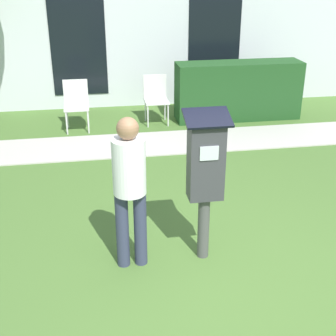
{
  "coord_description": "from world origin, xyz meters",
  "views": [
    {
      "loc": [
        -1.19,
        -3.55,
        2.88
      ],
      "look_at": [
        -0.52,
        0.48,
        1.05
      ],
      "focal_mm": 50.0,
      "sensor_mm": 36.0,
      "label": 1
    }
  ],
  "objects": [
    {
      "name": "building_facade",
      "position": [
        0.0,
        6.26,
        1.6
      ],
      "size": [
        10.0,
        0.26,
        3.2
      ],
      "color": "silver",
      "rests_on": "ground"
    },
    {
      "name": "hedge_row",
      "position": [
        1.6,
        4.96,
        0.55
      ],
      "size": [
        2.41,
        0.6,
        1.1
      ],
      "color": "#1E471E",
      "rests_on": "ground"
    },
    {
      "name": "parking_meter",
      "position": [
        -0.15,
        0.48,
        1.02
      ],
      "size": [
        0.44,
        0.31,
        1.59
      ],
      "color": "#4C4C4C",
      "rests_on": "ground"
    },
    {
      "name": "sidewalk",
      "position": [
        0.0,
        3.81,
        0.01
      ],
      "size": [
        12.0,
        1.1,
        0.02
      ],
      "color": "#B7B2A8",
      "rests_on": "ground"
    },
    {
      "name": "outdoor_chair_left",
      "position": [
        -1.48,
        4.81,
        0.53
      ],
      "size": [
        0.44,
        0.44,
        0.9
      ],
      "rotation": [
        0.0,
        0.0,
        -0.41
      ],
      "color": "silver",
      "rests_on": "ground"
    },
    {
      "name": "person_standing",
      "position": [
        -0.89,
        0.47,
        0.93
      ],
      "size": [
        0.32,
        0.32,
        1.58
      ],
      "rotation": [
        0.0,
        0.0,
        -0.37
      ],
      "color": "#333851",
      "rests_on": "ground"
    },
    {
      "name": "outdoor_chair_middle",
      "position": [
        -0.01,
        4.97,
        0.53
      ],
      "size": [
        0.44,
        0.44,
        0.9
      ],
      "rotation": [
        0.0,
        0.0,
        -0.42
      ],
      "color": "silver",
      "rests_on": "ground"
    },
    {
      "name": "ground_plane",
      "position": [
        0.0,
        0.0,
        0.0
      ],
      "size": [
        40.0,
        40.0,
        0.0
      ],
      "primitive_type": "plane",
      "color": "#476B2D"
    }
  ]
}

